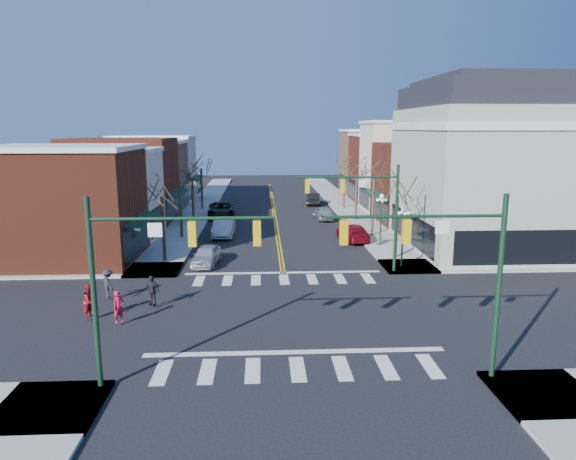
{
  "coord_description": "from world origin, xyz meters",
  "views": [
    {
      "loc": [
        -1.36,
        -25.24,
        9.51
      ],
      "look_at": [
        0.36,
        8.36,
        2.8
      ],
      "focal_mm": 32.0,
      "sensor_mm": 36.0,
      "label": 1
    }
  ],
  "objects": [
    {
      "name": "bldg_right_tan",
      "position": [
        15.5,
        49.0,
        4.5
      ],
      "size": [
        10.0,
        8.0,
        9.0
      ],
      "primitive_type": "cube",
      "color": "#8A684C",
      "rests_on": "ground"
    },
    {
      "name": "sidewalk_right",
      "position": [
        8.75,
        20.0,
        0.07
      ],
      "size": [
        3.5,
        70.0,
        0.15
      ],
      "primitive_type": "cube",
      "color": "#9E9B93",
      "rests_on": "ground"
    },
    {
      "name": "bldg_right_brick_b",
      "position": [
        15.5,
        41.0,
        4.25
      ],
      "size": [
        10.0,
        8.0,
        8.5
      ],
      "primitive_type": "cube",
      "color": "maroon",
      "rests_on": "ground"
    },
    {
      "name": "bldg_left_stucco_b",
      "position": [
        -15.5,
        43.5,
        4.1
      ],
      "size": [
        10.0,
        8.0,
        8.2
      ],
      "primitive_type": "cube",
      "color": "beige",
      "rests_on": "ground"
    },
    {
      "name": "car_left_far",
      "position": [
        -5.77,
        29.76,
        0.83
      ],
      "size": [
        3.12,
        6.12,
        1.65
      ],
      "primitive_type": "imported",
      "rotation": [
        0.0,
        0.0,
        0.06
      ],
      "color": "black",
      "rests_on": "ground"
    },
    {
      "name": "traffic_mast_near_right",
      "position": [
        5.55,
        -7.4,
        4.71
      ],
      "size": [
        6.6,
        0.28,
        7.2
      ],
      "color": "#14331E",
      "rests_on": "ground"
    },
    {
      "name": "pedestrian_red_b",
      "position": [
        -10.0,
        -0.33,
        1.02
      ],
      "size": [
        0.89,
        1.01,
        1.73
      ],
      "primitive_type": "imported",
      "rotation": [
        0.0,
        0.0,
        1.24
      ],
      "color": "#A9121D",
      "rests_on": "sidewalk_left"
    },
    {
      "name": "car_right_mid",
      "position": [
        5.06,
        27.68,
        0.71
      ],
      "size": [
        1.92,
        4.27,
        1.42
      ],
      "primitive_type": "imported",
      "rotation": [
        0.0,
        0.0,
        3.2
      ],
      "color": "#B1B2B6",
      "rests_on": "ground"
    },
    {
      "name": "bldg_right_stucco",
      "position": [
        15.5,
        33.5,
        5.0
      ],
      "size": [
        10.0,
        7.0,
        10.0
      ],
      "primitive_type": "cube",
      "color": "beige",
      "rests_on": "ground"
    },
    {
      "name": "traffic_mast_far_right",
      "position": [
        5.55,
        7.4,
        4.71
      ],
      "size": [
        6.6,
        0.28,
        7.2
      ],
      "color": "#14331E",
      "rests_on": "ground"
    },
    {
      "name": "pedestrian_red_a",
      "position": [
        -8.41,
        -1.06,
        0.95
      ],
      "size": [
        0.67,
        0.69,
        1.59
      ],
      "primitive_type": "imported",
      "rotation": [
        0.0,
        0.0,
        0.85
      ],
      "color": "red",
      "rests_on": "sidewalk_left"
    },
    {
      "name": "bldg_right_brick_a",
      "position": [
        15.5,
        25.75,
        4.0
      ],
      "size": [
        10.0,
        8.5,
        8.0
      ],
      "primitive_type": "cube",
      "color": "maroon",
      "rests_on": "ground"
    },
    {
      "name": "victorian_corner",
      "position": [
        16.5,
        14.5,
        6.66
      ],
      "size": [
        12.25,
        14.25,
        13.3
      ],
      "color": "#9EAE97",
      "rests_on": "ground"
    },
    {
      "name": "pedestrian_dark_b",
      "position": [
        -10.0,
        2.7,
        0.98
      ],
      "size": [
        1.12,
        1.23,
        1.66
      ],
      "primitive_type": "imported",
      "rotation": [
        0.0,
        0.0,
        2.19
      ],
      "color": "black",
      "rests_on": "sidewalk_left"
    },
    {
      "name": "tree_left_a",
      "position": [
        -8.4,
        11.0,
        2.38
      ],
      "size": [
        0.24,
        0.24,
        4.76
      ],
      "primitive_type": "cylinder",
      "color": "#382B21",
      "rests_on": "ground"
    },
    {
      "name": "traffic_mast_near_left",
      "position": [
        -5.55,
        -7.4,
        4.71
      ],
      "size": [
        6.6,
        0.28,
        7.2
      ],
      "color": "#14331E",
      "rests_on": "ground"
    },
    {
      "name": "tree_left_d",
      "position": [
        -8.4,
        35.0,
        2.45
      ],
      "size": [
        0.24,
        0.24,
        4.9
      ],
      "primitive_type": "cylinder",
      "color": "#382B21",
      "rests_on": "ground"
    },
    {
      "name": "tree_right_d",
      "position": [
        8.4,
        35.0,
        2.48
      ],
      "size": [
        0.24,
        0.24,
        4.97
      ],
      "primitive_type": "cylinder",
      "color": "#382B21",
      "rests_on": "ground"
    },
    {
      "name": "tree_right_c",
      "position": [
        8.4,
        27.0,
        2.42
      ],
      "size": [
        0.24,
        0.24,
        4.83
      ],
      "primitive_type": "cylinder",
      "color": "#382B21",
      "rests_on": "ground"
    },
    {
      "name": "car_left_near",
      "position": [
        -5.32,
        10.07,
        0.69
      ],
      "size": [
        2.1,
        4.23,
        1.39
      ],
      "primitive_type": "imported",
      "rotation": [
        0.0,
        0.0,
        -0.12
      ],
      "color": "silver",
      "rests_on": "ground"
    },
    {
      "name": "lamppost_corner",
      "position": [
        8.2,
        8.5,
        2.96
      ],
      "size": [
        0.36,
        0.36,
        4.33
      ],
      "color": "#14331E",
      "rests_on": "ground"
    },
    {
      "name": "tree_left_b",
      "position": [
        -8.4,
        19.0,
        2.52
      ],
      "size": [
        0.24,
        0.24,
        5.04
      ],
      "primitive_type": "cylinder",
      "color": "#382B21",
      "rests_on": "ground"
    },
    {
      "name": "bldg_left_stucco_a",
      "position": [
        -15.5,
        19.5,
        3.75
      ],
      "size": [
        10.0,
        7.0,
        7.5
      ],
      "primitive_type": "cube",
      "color": "beige",
      "rests_on": "ground"
    },
    {
      "name": "ground",
      "position": [
        0.0,
        0.0,
        0.0
      ],
      "size": [
        160.0,
        160.0,
        0.0
      ],
      "primitive_type": "plane",
      "color": "black",
      "rests_on": "ground"
    },
    {
      "name": "car_right_far",
      "position": [
        5.12,
        38.5,
        0.76
      ],
      "size": [
        2.14,
        4.75,
        1.51
      ],
      "primitive_type": "imported",
      "rotation": [
        0.0,
        0.0,
        3.02
      ],
      "color": "black",
      "rests_on": "ground"
    },
    {
      "name": "car_left_mid",
      "position": [
        -4.8,
        19.88,
        0.82
      ],
      "size": [
        1.85,
        5.04,
        1.65
      ],
      "primitive_type": "imported",
      "rotation": [
        0.0,
        0.0,
        -0.02
      ],
      "color": "silver",
      "rests_on": "ground"
    },
    {
      "name": "bldg_left_brick_a",
      "position": [
        -15.5,
        11.75,
        4.0
      ],
      "size": [
        10.0,
        8.5,
        8.0
      ],
      "primitive_type": "cube",
      "color": "maroon",
      "rests_on": "ground"
    },
    {
      "name": "tree_right_a",
      "position": [
        8.4,
        11.0,
        2.31
      ],
      "size": [
        0.24,
        0.24,
        4.62
      ],
      "primitive_type": "cylinder",
      "color": "#382B21",
      "rests_on": "ground"
    },
    {
      "name": "pedestrian_dark_a",
      "position": [
        -7.3,
        1.37,
        0.97
      ],
      "size": [
        1.04,
        0.8,
        1.64
      ],
      "primitive_type": "imported",
      "rotation": [
        0.0,
        0.0,
        -0.48
      ],
      "color": "black",
      "rests_on": "sidewalk_left"
    },
    {
      "name": "sidewalk_left",
      "position": [
        -8.75,
        20.0,
        0.07
      ],
      "size": [
        3.5,
        70.0,
        0.15
      ],
      "primitive_type": "cube",
      "color": "#9E9B93",
      "rests_on": "ground"
    },
    {
      "name": "tree_right_b",
      "position": [
        8.4,
        19.0,
        2.59
      ],
      "size": [
        0.24,
        0.24,
        5.18
      ],
      "primitive_type": "cylinder",
      "color": "#382B21",
      "rests_on": "ground"
    },
    {
      "name": "lamppost_midblock",
      "position": [
        8.2,
        15.0,
        2.96
      ],
      "size": [
        0.36,
        0.36,
        4.33
      ],
      "color": "#14331E",
      "rests_on": "ground"
    },
    {
      "name": "car_right_near",
      "position": [
        6.4,
        17.41,
        0.71
      ],
      "size": [
        2.49,
        5.1,
        1.43
      ],
      "primitive_type": "imported",
      "rotation": [
        0.0,
        0.0,
        3.24
      ],
      "color": "maroon",
      "rests_on": "ground"
    },
    {
      "name": "bldg_left_brick_b",
      "position": [
        -15.5,
        27.5,
        4.25
      ],
      "size": [
        10.0,
        9.0,
        8.5
      ],
      "primitive_type": "cube",
      "color": "maroon",
      "rests_on": "ground"
    },
    {
      "name": "tree_left_c",
      "position": [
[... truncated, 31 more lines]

